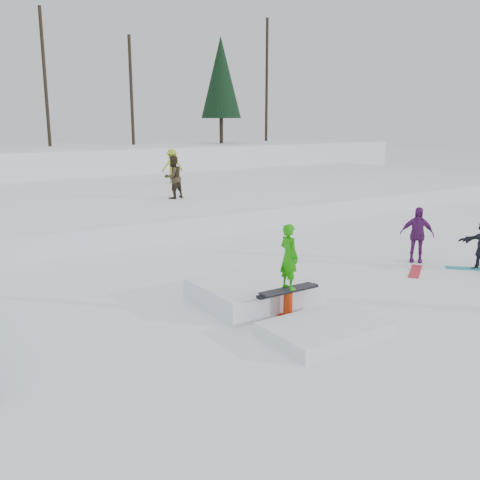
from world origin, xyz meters
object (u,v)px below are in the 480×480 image
walker_olive (173,177)px  jib_rail_feature (272,298)px  walker_ygreen (172,166)px  spectator_purple (417,235)px

walker_olive → jib_rail_feature: (-3.76, -12.34, -1.45)m
walker_ygreen → jib_rail_feature: walker_ygreen is taller
spectator_purple → jib_rail_feature: 6.39m
jib_rail_feature → spectator_purple: bearing=9.4°
walker_ygreen → spectator_purple: bearing=98.5°
walker_olive → spectator_purple: bearing=88.7°
spectator_purple → walker_ygreen: bearing=138.2°
spectator_purple → jib_rail_feature: (-6.29, -1.04, -0.55)m
walker_ygreen → jib_rail_feature: 19.03m
walker_olive → spectator_purple: walker_olive is taller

